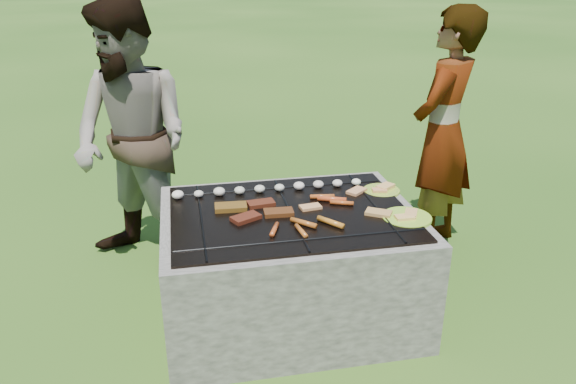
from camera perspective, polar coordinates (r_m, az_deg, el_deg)
name	(u,v)px	position (r m, az deg, el deg)	size (l,w,h in m)	color
lawn	(290,312)	(3.17, 0.18, -12.12)	(60.00, 60.00, 0.00)	#244D13
fire_pit	(290,268)	(3.02, 0.19, -7.71)	(1.30, 1.00, 0.62)	#AAA197
mushrooms	(266,188)	(3.10, -2.29, 0.37)	(1.06, 0.06, 0.05)	white
pork_slabs	(252,210)	(2.86, -3.68, -1.82)	(0.39, 0.28, 0.02)	#A06A1D
sausages	(318,213)	(2.82, 3.07, -2.18)	(0.50, 0.46, 0.03)	orange
bread_on_grate	(354,204)	(2.95, 6.71, -1.24)	(0.45, 0.43, 0.02)	#F9C57F
plate_far	(382,190)	(3.18, 9.52, 0.20)	(0.26, 0.26, 0.03)	yellow
plate_near	(407,217)	(2.87, 11.98, -2.54)	(0.28, 0.28, 0.03)	#BDDF35
cook	(443,133)	(3.71, 15.45, 5.78)	(0.57, 0.37, 1.57)	gray
bystander	(133,141)	(3.44, -15.51, 5.00)	(0.79, 0.62, 1.63)	gray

